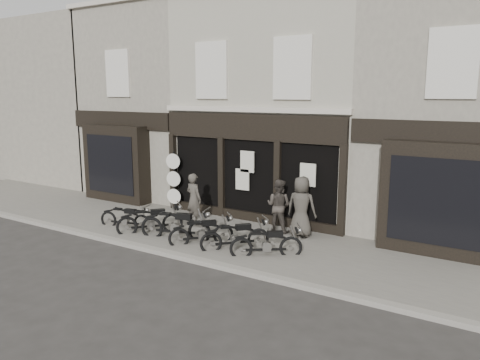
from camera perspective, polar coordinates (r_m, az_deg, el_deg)
The scene contains 17 objects.
ground_plane at distance 14.57m, azimuth -4.93°, elevation -7.92°, with size 90.00×90.00×0.00m, color #2D2B28.
pavement at distance 15.24m, azimuth -2.88°, elevation -6.81°, with size 30.00×4.20×0.12m, color #666059.
kerb at distance 13.63m, azimuth -8.15°, elevation -9.02°, with size 30.00×0.25×0.13m, color gray.
central_building at distance 18.90m, azimuth 5.96°, elevation 8.91°, with size 7.30×6.22×8.34m.
neighbour_left at distance 22.42m, azimuth -8.99°, elevation 8.98°, with size 5.60×6.73×8.34m.
neighbour_right at distance 17.00m, azimuth 25.58°, elevation 7.62°, with size 5.60×6.73×8.34m.
filler_left at distance 28.51m, azimuth -21.43°, elevation 8.82°, with size 11.00×6.00×8.20m, color gray.
motorcycle_0 at distance 16.41m, azimuth -13.78°, elevation -4.73°, with size 1.89×0.70×0.92m.
motorcycle_1 at distance 15.68m, azimuth -10.81°, elevation -5.15°, with size 1.62×1.79×1.04m.
motorcycle_2 at distance 14.88m, azimuth -7.78°, elevation -5.78°, with size 2.27×1.03×1.12m.
motorcycle_3 at distance 14.35m, azimuth -4.64°, elevation -6.59°, with size 1.51×1.65×0.97m.
motorcycle_4 at distance 13.81m, azimuth -0.52°, elevation -7.18°, with size 1.59×1.70×1.00m.
motorcycle_5 at distance 13.25m, azimuth 3.31°, elevation -8.01°, with size 1.78×1.41×0.98m.
man_left at distance 16.21m, azimuth -5.66°, elevation -2.31°, with size 0.65×0.43×1.78m, color #453F38.
man_centre at distance 15.30m, azimuth 4.74°, elevation -3.13°, with size 0.85×0.66×1.75m, color #3B3530.
man_right at distance 14.88m, azimuth 7.49°, elevation -3.22°, with size 0.94×0.61×1.93m, color #3F3B34.
advert_sign_post at distance 18.16m, azimuth -8.04°, elevation -0.43°, with size 0.58×0.38×2.42m.
Camera 1 is at (8.40, -10.98, 4.61)m, focal length 35.00 mm.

